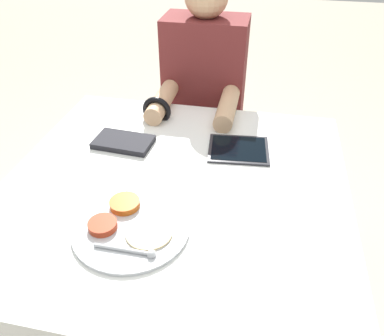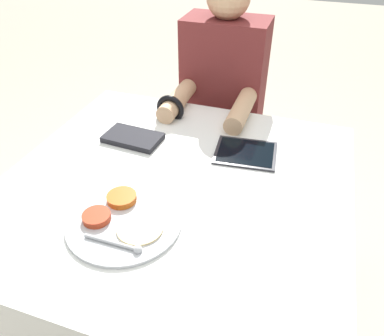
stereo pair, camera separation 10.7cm
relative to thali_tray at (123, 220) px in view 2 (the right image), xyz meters
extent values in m
plane|color=#B2A893|center=(0.07, 0.20, -0.74)|extent=(12.00, 12.00, 0.00)
cube|color=silver|center=(0.07, 0.20, -0.37)|extent=(1.01, 1.00, 0.73)
cylinder|color=#B7BABF|center=(0.00, 0.00, 0.00)|extent=(0.30, 0.30, 0.01)
cylinder|color=#B75114|center=(-0.04, 0.07, 0.01)|extent=(0.08, 0.08, 0.02)
cylinder|color=#A83319|center=(-0.06, -0.02, 0.01)|extent=(0.07, 0.07, 0.02)
cylinder|color=beige|center=(0.06, -0.02, 0.00)|extent=(0.12, 0.12, 0.01)
cylinder|color=#B7BABF|center=(0.01, -0.08, 0.01)|extent=(0.14, 0.01, 0.01)
sphere|color=#B7BABF|center=(0.08, -0.08, 0.01)|extent=(0.02, 0.02, 0.02)
cube|color=silver|center=(-0.15, 0.37, 0.00)|extent=(0.20, 0.13, 0.01)
cube|color=black|center=(-0.15, 0.37, 0.00)|extent=(0.20, 0.13, 0.02)
cube|color=#28282D|center=(0.24, 0.41, 0.00)|extent=(0.21, 0.19, 0.01)
cube|color=black|center=(0.24, 0.41, 0.00)|extent=(0.19, 0.16, 0.00)
cube|color=black|center=(0.04, 0.88, -0.52)|extent=(0.31, 0.22, 0.44)
cube|color=maroon|center=(0.04, 0.88, 0.00)|extent=(0.34, 0.20, 0.59)
cylinder|color=tan|center=(-0.09, 0.65, 0.03)|extent=(0.07, 0.29, 0.07)
cylinder|color=tan|center=(0.17, 0.65, 0.03)|extent=(0.07, 0.29, 0.07)
torus|color=black|center=(-0.09, 0.57, 0.03)|extent=(0.11, 0.02, 0.11)
camera|label=1|loc=(0.29, -0.63, 0.69)|focal=35.00mm
camera|label=2|loc=(0.40, -0.61, 0.69)|focal=35.00mm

